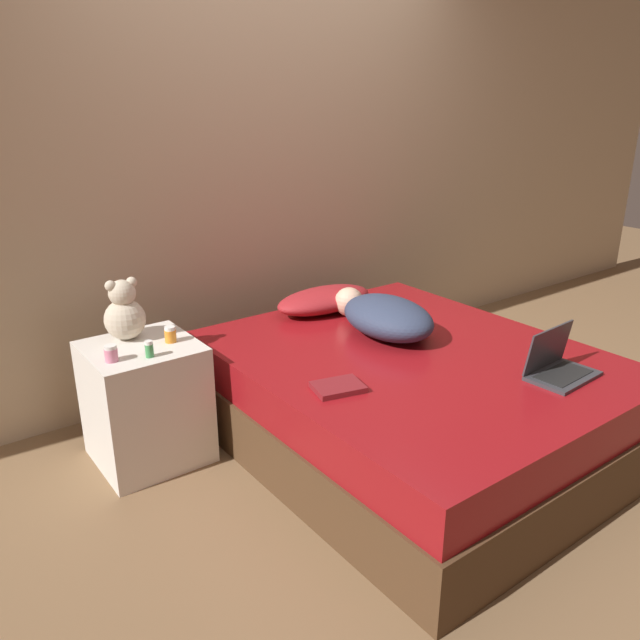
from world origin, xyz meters
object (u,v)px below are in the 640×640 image
teddy_bear (124,313)px  pillow (324,300)px  bottle_orange (170,334)px  book (338,387)px  bottle_pink (111,353)px  person_lying (384,316)px  bottle_green (149,349)px  laptop (557,365)px

teddy_bear → pillow: bearing=-1.2°
bottle_orange → book: size_ratio=0.32×
pillow → bottle_pink: (-1.26, -0.19, 0.06)m
pillow → bottle_orange: bottle_orange is taller
person_lying → bottle_pink: size_ratio=9.99×
teddy_bear → bottle_green: size_ratio=3.88×
bottle_green → bottle_orange: size_ratio=1.00×
bottle_pink → bottle_orange: bearing=10.7°
bottle_pink → bottle_orange: bottle_orange is taller
person_lying → bottle_orange: size_ratio=9.70×
bottle_green → book: bearing=-46.1°
pillow → laptop: (0.29, -1.28, -0.02)m
teddy_bear → bottle_pink: teddy_bear is taller
person_lying → pillow: bearing=99.1°
laptop → bottle_orange: laptop is taller
bottle_orange → bottle_green: bearing=-143.3°
teddy_bear → book: size_ratio=1.23×
laptop → teddy_bear: size_ratio=1.15×
pillow → book: 0.99m
pillow → person_lying: person_lying is taller
pillow → book: size_ratio=2.58×
pillow → bottle_green: (-1.11, -0.24, 0.06)m
laptop → bottle_pink: 1.89m
bottle_green → bottle_orange: 0.18m
teddy_bear → bottle_green: bearing=-89.9°
book → teddy_bear: bearing=123.5°
book → laptop: bearing=-28.2°
bottle_green → bottle_orange: (0.14, 0.11, 0.00)m
bottle_pink → book: size_ratio=0.31×
pillow → book: (-0.55, -0.82, -0.05)m
bottle_pink → bottle_green: 0.15m
teddy_bear → bottle_pink: bearing=-124.1°
laptop → bottle_pink: size_ratio=4.56×
bottle_green → laptop: bearing=-36.4°
bottle_green → bottle_orange: same height
person_lying → bottle_green: person_lying is taller
person_lying → laptop: size_ratio=2.19×
bottle_green → bottle_pink: bearing=160.3°
pillow → bottle_green: bearing=-167.7°
laptop → teddy_bear: teddy_bear is taller
bottle_pink → bottle_green: size_ratio=0.97×
pillow → laptop: size_ratio=1.83×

